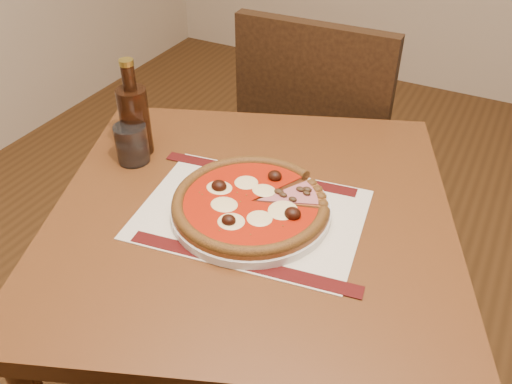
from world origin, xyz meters
TOP-DOWN VIEW (x-y plane):
  - table at (-0.74, 0.65)m, footprint 1.04×1.04m
  - chair_far at (-0.84, 1.30)m, footprint 0.46×0.46m
  - placemat at (-0.74, 0.64)m, footprint 0.48×0.37m
  - plate at (-0.74, 0.64)m, footprint 0.32×0.32m
  - pizza at (-0.74, 0.64)m, footprint 0.31×0.31m
  - ham_slice at (-0.66, 0.71)m, footprint 0.13×0.12m
  - water_glass at (-1.07, 0.69)m, footprint 0.09×0.09m
  - bottle at (-1.08, 0.73)m, footprint 0.07×0.07m

SIDE VIEW (x-z plane):
  - chair_far at x=-0.84m, z-range 0.07..1.02m
  - table at x=-0.74m, z-range 0.27..1.02m
  - placemat at x=-0.74m, z-range 0.75..0.75m
  - plate at x=-0.74m, z-range 0.75..0.77m
  - ham_slice at x=-0.66m, z-range 0.77..0.79m
  - pizza at x=-0.74m, z-range 0.76..0.80m
  - water_glass at x=-1.07m, z-range 0.75..0.84m
  - bottle at x=-1.08m, z-range 0.73..0.95m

